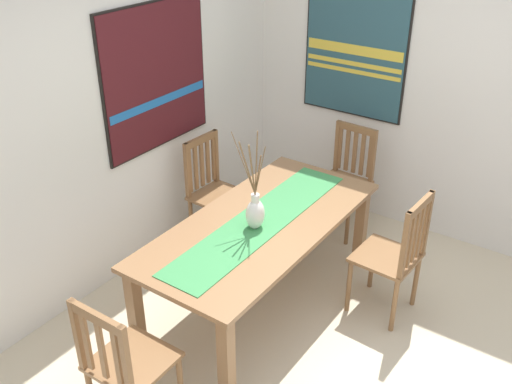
% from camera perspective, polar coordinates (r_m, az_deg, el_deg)
% --- Properties ---
extents(ground_plane, '(6.40, 6.40, 0.03)m').
position_cam_1_polar(ground_plane, '(4.20, 7.34, -14.70)').
color(ground_plane, beige).
extents(wall_back, '(6.40, 0.12, 2.70)m').
position_cam_1_polar(wall_back, '(4.47, -13.17, 8.26)').
color(wall_back, silver).
rests_on(wall_back, ground_plane).
extents(wall_side, '(0.12, 6.40, 2.70)m').
position_cam_1_polar(wall_side, '(5.04, 18.57, 9.88)').
color(wall_side, silver).
rests_on(wall_side, ground_plane).
extents(dining_table, '(1.95, 0.91, 0.73)m').
position_cam_1_polar(dining_table, '(4.11, 0.45, -4.08)').
color(dining_table, '#8E6642').
rests_on(dining_table, ground_plane).
extents(table_runner, '(1.80, 0.36, 0.01)m').
position_cam_1_polar(table_runner, '(4.05, 0.46, -2.87)').
color(table_runner, '#388447').
rests_on(table_runner, dining_table).
extents(centerpiece_vase, '(0.14, 0.27, 0.74)m').
position_cam_1_polar(centerpiece_vase, '(3.92, -0.09, -1.94)').
color(centerpiece_vase, silver).
rests_on(centerpiece_vase, dining_table).
extents(chair_0, '(0.44, 0.44, 0.95)m').
position_cam_1_polar(chair_0, '(5.20, 8.84, 1.46)').
color(chair_0, brown).
rests_on(chair_0, ground_plane).
extents(chair_1, '(0.44, 0.44, 0.96)m').
position_cam_1_polar(chair_1, '(4.94, -4.17, 0.26)').
color(chair_1, brown).
rests_on(chair_1, ground_plane).
extents(chair_2, '(0.44, 0.44, 0.98)m').
position_cam_1_polar(chair_2, '(4.22, 13.56, -5.94)').
color(chair_2, brown).
rests_on(chair_2, ground_plane).
extents(chair_3, '(0.43, 0.43, 0.94)m').
position_cam_1_polar(chair_3, '(3.42, -12.79, -16.11)').
color(chair_3, brown).
rests_on(chair_3, ground_plane).
extents(painting_on_back_wall, '(1.10, 0.05, 1.12)m').
position_cam_1_polar(painting_on_back_wall, '(4.58, -9.83, 11.10)').
color(painting_on_back_wall, black).
extents(painting_on_side_wall, '(0.05, 0.96, 1.12)m').
position_cam_1_polar(painting_on_side_wall, '(5.22, 9.72, 13.38)').
color(painting_on_side_wall, black).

